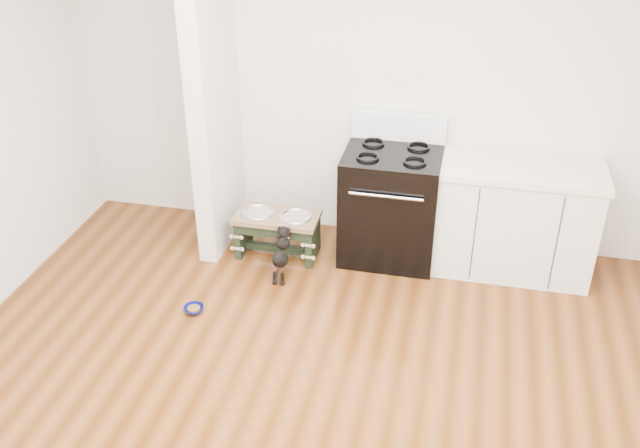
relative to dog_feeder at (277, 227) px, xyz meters
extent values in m
plane|color=#49260D|center=(0.65, -1.94, -0.27)|extent=(5.00, 5.00, 0.00)
plane|color=silver|center=(0.65, 0.56, 1.08)|extent=(5.00, 0.00, 5.00)
cube|color=silver|center=(-0.53, 0.16, 1.08)|extent=(0.15, 0.80, 2.70)
cube|color=black|center=(0.90, 0.22, 0.19)|extent=(0.76, 0.65, 0.92)
cube|color=black|center=(0.90, -0.09, 0.13)|extent=(0.58, 0.02, 0.50)
cylinder|color=silver|center=(0.90, -0.13, 0.45)|extent=(0.56, 0.02, 0.02)
cube|color=white|center=(0.90, 0.49, 0.76)|extent=(0.76, 0.08, 0.22)
torus|color=black|center=(0.72, 0.08, 0.66)|extent=(0.18, 0.18, 0.02)
torus|color=black|center=(1.08, 0.08, 0.66)|extent=(0.18, 0.18, 0.02)
torus|color=black|center=(0.72, 0.36, 0.66)|extent=(0.18, 0.18, 0.02)
torus|color=black|center=(1.08, 0.36, 0.66)|extent=(0.18, 0.18, 0.02)
cube|color=silver|center=(1.88, 0.24, 0.16)|extent=(1.20, 0.60, 0.86)
cube|color=beige|center=(1.88, 0.24, 0.62)|extent=(1.24, 0.64, 0.05)
cube|color=black|center=(1.88, -0.02, -0.22)|extent=(1.20, 0.06, 0.10)
cube|color=black|center=(-0.30, 0.01, -0.10)|extent=(0.06, 0.33, 0.34)
cube|color=black|center=(0.30, 0.01, -0.10)|extent=(0.06, 0.33, 0.34)
cube|color=black|center=(0.00, -0.14, 0.03)|extent=(0.54, 0.03, 0.08)
cube|color=black|center=(0.00, 0.01, -0.21)|extent=(0.54, 0.06, 0.06)
cube|color=brown|center=(0.00, 0.01, 0.09)|extent=(0.68, 0.37, 0.04)
cylinder|color=silver|center=(-0.16, 0.01, 0.09)|extent=(0.23, 0.23, 0.04)
cylinder|color=silver|center=(0.16, 0.01, 0.09)|extent=(0.23, 0.23, 0.04)
torus|color=silver|center=(-0.16, 0.01, 0.11)|extent=(0.27, 0.27, 0.02)
torus|color=silver|center=(0.16, 0.01, 0.11)|extent=(0.27, 0.27, 0.02)
cylinder|color=black|center=(0.09, -0.42, -0.22)|extent=(0.03, 0.03, 0.10)
cylinder|color=black|center=(0.15, -0.42, -0.22)|extent=(0.03, 0.03, 0.10)
sphere|color=black|center=(0.09, -0.42, -0.26)|extent=(0.04, 0.04, 0.04)
sphere|color=black|center=(0.15, -0.42, -0.26)|extent=(0.04, 0.04, 0.04)
ellipsoid|color=black|center=(0.12, -0.35, -0.08)|extent=(0.12, 0.28, 0.25)
sphere|color=black|center=(0.12, -0.26, 0.02)|extent=(0.11, 0.11, 0.11)
sphere|color=black|center=(0.12, -0.23, 0.09)|extent=(0.10, 0.10, 0.10)
sphere|color=black|center=(0.09, -0.16, 0.09)|extent=(0.03, 0.03, 0.03)
sphere|color=black|center=(0.15, -0.16, 0.09)|extent=(0.03, 0.03, 0.03)
cylinder|color=black|center=(0.12, -0.46, -0.16)|extent=(0.02, 0.08, 0.09)
torus|color=#EB4569|center=(0.12, -0.24, 0.06)|extent=(0.09, 0.06, 0.08)
imported|color=#0D125B|center=(-0.39, -0.90, -0.24)|extent=(0.20, 0.20, 0.05)
cylinder|color=#593219|center=(-0.39, -0.90, -0.24)|extent=(0.10, 0.10, 0.02)
camera|label=1|loc=(1.45, -4.83, 2.95)|focal=40.00mm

